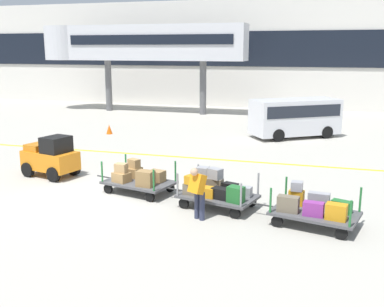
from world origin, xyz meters
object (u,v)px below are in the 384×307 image
Objects in this scene: baggage_tug at (51,157)px; baggage_cart_tail at (314,208)px; baggage_handler at (198,191)px; shuttle_van at (295,115)px; safety_cone_far at (43,145)px; baggage_cart_middle at (216,190)px; baggage_cart_lead at (138,178)px; safety_cone_near at (109,129)px.

baggage_tug is 10.15m from baggage_cart_tail.
shuttle_van is (1.68, 13.72, 0.37)m from baggage_handler.
baggage_cart_middle is at bearing -29.03° from safety_cone_far.
shuttle_van is at bearing 70.07° from baggage_cart_lead.
baggage_cart_lead is 5.98m from baggage_cart_tail.
safety_cone_near is (-11.81, 11.20, -0.23)m from baggage_cart_tail.
baggage_tug reaches higher than baggage_cart_tail.
baggage_tug is 0.75× the size of baggage_cart_tail.
safety_cone_far is at bearing 145.25° from baggage_handler.
shuttle_van is at bearing 96.56° from baggage_cart_tail.
baggage_tug reaches higher than safety_cone_far.
shuttle_van is at bearing 52.45° from baggage_tug.
baggage_handler is at bearing -53.59° from safety_cone_near.
baggage_tug is 13.69m from shuttle_van.
baggage_cart_lead is 1.00× the size of baggage_cart_middle.
baggage_handler is at bearing -34.75° from safety_cone_far.
baggage_handler reaches higher than baggage_cart_middle.
baggage_tug is at bearing 166.09° from baggage_cart_lead.
baggage_cart_tail is 14.24m from safety_cone_far.
baggage_cart_middle is at bearing 166.37° from baggage_cart_tail.
baggage_cart_tail reaches higher than safety_cone_near.
baggage_cart_middle is 11.30m from safety_cone_far.
baggage_cart_middle is at bearing 77.73° from baggage_handler.
shuttle_van is at bearing 83.53° from baggage_cart_middle.
baggage_tug is at bearing -52.13° from safety_cone_far.
safety_cone_near is (-8.61, 11.67, -0.59)m from baggage_handler.
safety_cone_far is at bearing 150.97° from baggage_cart_middle.
baggage_tug is at bearing 156.72° from baggage_handler.
baggage_cart_lead reaches higher than safety_cone_near.
shuttle_van is at bearing 83.02° from baggage_handler.
baggage_cart_lead is 2.95m from baggage_cart_middle.
safety_cone_near is at bearing 126.41° from baggage_handler.
baggage_cart_middle is 13.73m from safety_cone_near.
baggage_cart_middle is 12.62m from shuttle_van.
baggage_tug is 1.47× the size of baggage_handler.
shuttle_van reaches higher than baggage_handler.
baggage_cart_middle is 5.61× the size of safety_cone_far.
baggage_cart_lead is 3.23m from baggage_handler.
baggage_cart_middle is at bearing -49.77° from safety_cone_near.
baggage_cart_lead is (4.04, -1.00, -0.23)m from baggage_tug.
baggage_handler reaches higher than baggage_cart_tail.
safety_cone_near is at bearing 121.42° from baggage_cart_lead.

